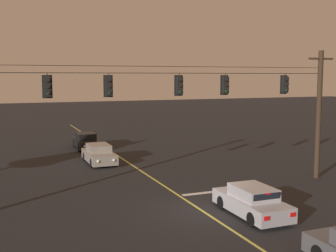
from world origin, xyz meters
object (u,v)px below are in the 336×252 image
at_px(traffic_light_leftmost, 48,87).
at_px(traffic_light_right_inner, 226,85).
at_px(traffic_light_rightmost, 285,85).
at_px(car_waiting_near_lane, 252,202).
at_px(car_oncoming_lead, 99,154).
at_px(car_oncoming_trailing, 86,141).
at_px(traffic_light_centre, 180,85).
at_px(traffic_light_left_inner, 109,86).

xyz_separation_m(traffic_light_leftmost, traffic_light_right_inner, (9.67, 0.00, 0.00)).
bearing_deg(traffic_light_rightmost, car_waiting_near_lane, -137.60).
bearing_deg(car_oncoming_lead, traffic_light_leftmost, -115.29).
height_order(traffic_light_leftmost, car_oncoming_trailing, traffic_light_leftmost).
distance_m(traffic_light_centre, traffic_light_right_inner, 2.80).
xyz_separation_m(traffic_light_rightmost, car_waiting_near_lane, (-5.29, -4.83, -5.24)).
bearing_deg(traffic_light_rightmost, traffic_light_leftmost, 180.00).
bearing_deg(traffic_light_centre, car_oncoming_trailing, 96.85).
distance_m(traffic_light_centre, car_waiting_near_lane, 7.30).
bearing_deg(traffic_light_centre, traffic_light_right_inner, 0.00).
xyz_separation_m(traffic_light_left_inner, traffic_light_right_inner, (6.68, 0.00, 0.00)).
height_order(car_waiting_near_lane, car_oncoming_lead, same).
bearing_deg(traffic_light_right_inner, car_oncoming_lead, 117.91).
relative_size(traffic_light_centre, car_waiting_near_lane, 0.28).
height_order(traffic_light_right_inner, car_waiting_near_lane, traffic_light_right_inner).
xyz_separation_m(traffic_light_leftmost, car_oncoming_lead, (4.56, 9.65, -5.24)).
height_order(car_oncoming_lead, car_oncoming_trailing, same).
xyz_separation_m(traffic_light_leftmost, traffic_light_left_inner, (2.99, 0.00, 0.00)).
distance_m(traffic_light_left_inner, traffic_light_rightmost, 10.72).
xyz_separation_m(traffic_light_left_inner, car_oncoming_trailing, (1.91, 16.34, -5.24)).
relative_size(traffic_light_left_inner, traffic_light_right_inner, 1.00).
bearing_deg(traffic_light_left_inner, traffic_light_centre, 0.00).
distance_m(traffic_light_leftmost, car_waiting_near_lane, 11.03).
bearing_deg(car_oncoming_trailing, traffic_light_left_inner, -96.66).
xyz_separation_m(traffic_light_left_inner, car_oncoming_lead, (1.57, 9.65, -5.24)).
distance_m(traffic_light_leftmost, traffic_light_right_inner, 9.67).
bearing_deg(traffic_light_right_inner, traffic_light_leftmost, 180.00).
xyz_separation_m(traffic_light_right_inner, traffic_light_rightmost, (4.04, 0.00, 0.00)).
relative_size(traffic_light_right_inner, car_oncoming_lead, 0.28).
relative_size(traffic_light_leftmost, car_waiting_near_lane, 0.28).
distance_m(traffic_light_leftmost, car_oncoming_trailing, 17.85).
distance_m(traffic_light_leftmost, car_oncoming_lead, 11.89).
height_order(traffic_light_leftmost, traffic_light_rightmost, same).
distance_m(traffic_light_left_inner, traffic_light_centre, 3.87).
bearing_deg(traffic_light_leftmost, traffic_light_left_inner, 0.00).
bearing_deg(traffic_light_centre, car_oncoming_lead, 103.44).
height_order(traffic_light_rightmost, car_oncoming_lead, traffic_light_rightmost).
xyz_separation_m(traffic_light_rightmost, car_oncoming_lead, (-9.15, 9.65, -5.24)).
bearing_deg(car_oncoming_trailing, traffic_light_centre, -83.15).
distance_m(traffic_light_right_inner, car_oncoming_lead, 12.11).
height_order(traffic_light_leftmost, traffic_light_right_inner, same).
bearing_deg(traffic_light_left_inner, traffic_light_rightmost, 0.00).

